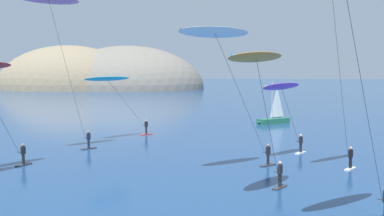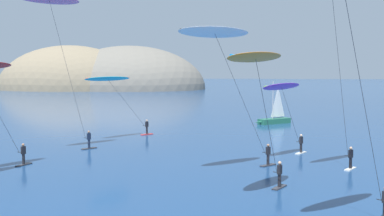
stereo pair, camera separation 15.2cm
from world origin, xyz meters
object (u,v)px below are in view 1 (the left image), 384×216
at_px(kitesurfer_orange, 258,67).
at_px(kitesurfer_white, 219,41).
at_px(kitesurfer_pink, 52,11).
at_px(kitesurfer_purple, 283,92).
at_px(kitesurfer_cyan, 111,84).
at_px(sailboat_near, 272,119).
at_px(kitesurfer_green, 333,2).

relative_size(kitesurfer_orange, kitesurfer_white, 0.82).
xyz_separation_m(kitesurfer_orange, kitesurfer_pink, (-17.69, 12.39, 4.80)).
distance_m(kitesurfer_orange, kitesurfer_pink, 22.13).
distance_m(kitesurfer_purple, kitesurfer_orange, 13.20).
xyz_separation_m(kitesurfer_cyan, kitesurfer_white, (12.42, -15.07, 3.57)).
bearing_deg(kitesurfer_purple, kitesurfer_pink, -178.69).
height_order(sailboat_near, kitesurfer_green, kitesurfer_green).
distance_m(sailboat_near, kitesurfer_pink, 34.10).
bearing_deg(kitesurfer_pink, sailboat_near, 51.65).
relative_size(sailboat_near, kitesurfer_pink, 0.41).
height_order(sailboat_near, kitesurfer_orange, kitesurfer_orange).
relative_size(sailboat_near, kitesurfer_cyan, 0.76).
relative_size(kitesurfer_green, kitesurfer_white, 1.29).
height_order(kitesurfer_purple, kitesurfer_cyan, kitesurfer_cyan).
height_order(kitesurfer_green, kitesurfer_pink, kitesurfer_pink).
xyz_separation_m(kitesurfer_green, kitesurfer_orange, (-5.16, -6.96, -4.48)).
relative_size(kitesurfer_purple, kitesurfer_orange, 0.75).
bearing_deg(kitesurfer_green, kitesurfer_purple, 116.75).
bearing_deg(kitesurfer_green, kitesurfer_cyan, 145.19).
relative_size(kitesurfer_purple, kitesurfer_green, 0.47).
height_order(kitesurfer_cyan, kitesurfer_white, kitesurfer_white).
bearing_deg(kitesurfer_orange, kitesurfer_purple, 80.31).
bearing_deg(sailboat_near, kitesurfer_white, -98.80).
distance_m(kitesurfer_purple, kitesurfer_white, 9.29).
relative_size(kitesurfer_purple, kitesurfer_white, 0.61).
height_order(sailboat_near, kitesurfer_cyan, kitesurfer_cyan).
xyz_separation_m(kitesurfer_pink, kitesurfer_white, (14.97, -6.39, -3.00)).
relative_size(kitesurfer_purple, kitesurfer_cyan, 0.85).
bearing_deg(kitesurfer_purple, sailboat_near, 90.10).
relative_size(kitesurfer_purple, kitesurfer_pink, 0.46).
distance_m(kitesurfer_green, kitesurfer_pink, 23.50).
height_order(kitesurfer_green, kitesurfer_white, kitesurfer_green).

